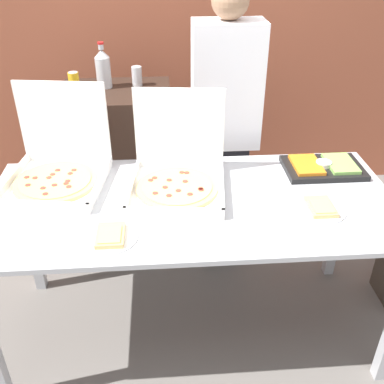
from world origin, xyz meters
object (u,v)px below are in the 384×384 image
pizza_box_near_left (58,167)px  paper_plate_front_left (111,236)px  soda_can_silver (137,76)px  person_guest_plaid (225,132)px  pizza_box_far_right (178,173)px  veggie_tray (323,167)px  soda_bottle (103,68)px  paper_plate_front_center (321,208)px  soda_can_colored (74,82)px

pizza_box_near_left → paper_plate_front_left: 0.60m
soda_can_silver → person_guest_plaid: size_ratio=0.07×
pizza_box_far_right → veggie_tray: pizza_box_far_right is taller
soda_bottle → paper_plate_front_center: bearing=-46.6°
pizza_box_near_left → person_guest_plaid: bearing=32.8°
soda_bottle → person_guest_plaid: bearing=-25.8°
paper_plate_front_center → person_guest_plaid: size_ratio=0.13×
pizza_box_far_right → paper_plate_front_center: bearing=-15.0°
soda_can_colored → person_guest_plaid: bearing=-17.1°
pizza_box_near_left → paper_plate_front_center: bearing=-8.0°
soda_bottle → person_guest_plaid: (0.74, -0.36, -0.30)m
pizza_box_near_left → paper_plate_front_center: size_ratio=2.30×
pizza_box_far_right → soda_can_colored: 1.04m
paper_plate_front_center → soda_can_colored: size_ratio=1.94×
paper_plate_front_left → soda_can_colored: size_ratio=1.88×
pizza_box_near_left → veggie_tray: size_ratio=1.33×
paper_plate_front_center → soda_can_colored: bearing=139.7°
paper_plate_front_left → soda_can_colored: soda_can_colored is taller
pizza_box_near_left → paper_plate_front_center: (1.27, -0.36, -0.07)m
soda_bottle → person_guest_plaid: size_ratio=0.16×
paper_plate_front_left → person_guest_plaid: person_guest_plaid is taller
pizza_box_near_left → soda_can_colored: 0.74m
pizza_box_near_left → pizza_box_far_right: bearing=-1.9°
soda_bottle → soda_can_silver: size_ratio=2.29×
soda_can_colored → paper_plate_front_center: bearing=-40.3°
veggie_tray → soda_can_colored: soda_can_colored is taller
paper_plate_front_center → soda_can_silver: bearing=126.9°
pizza_box_near_left → soda_can_silver: bearing=71.8°
soda_bottle → soda_can_colored: bearing=-157.6°
paper_plate_front_left → soda_can_silver: size_ratio=1.88×
paper_plate_front_center → pizza_box_far_right: bearing=158.7°
veggie_tray → soda_can_silver: bearing=141.9°
pizza_box_near_left → soda_can_silver: 0.92m
pizza_box_far_right → soda_can_colored: bearing=132.8°
pizza_box_near_left → person_guest_plaid: person_guest_plaid is taller
soda_can_silver → pizza_box_near_left: bearing=-116.2°
pizza_box_far_right → person_guest_plaid: 0.62m
paper_plate_front_center → soda_bottle: 1.62m
paper_plate_front_left → veggie_tray: bearing=25.4°
soda_bottle → soda_can_colored: size_ratio=2.29×
soda_can_colored → pizza_box_far_right: bearing=-53.5°
veggie_tray → soda_bottle: soda_bottle is taller
veggie_tray → soda_can_colored: (-1.40, 0.70, 0.28)m
veggie_tray → soda_can_colored: size_ratio=3.36×
pizza_box_far_right → soda_can_colored: size_ratio=4.25×
paper_plate_front_left → paper_plate_front_center: same height
pizza_box_far_right → person_guest_plaid: person_guest_plaid is taller
paper_plate_front_left → soda_can_silver: 1.35m
pizza_box_far_right → pizza_box_near_left: (-0.61, 0.11, 0.00)m
paper_plate_front_center → person_guest_plaid: bearing=113.8°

